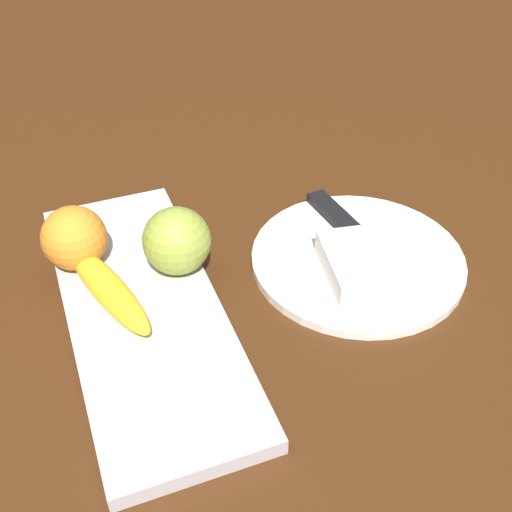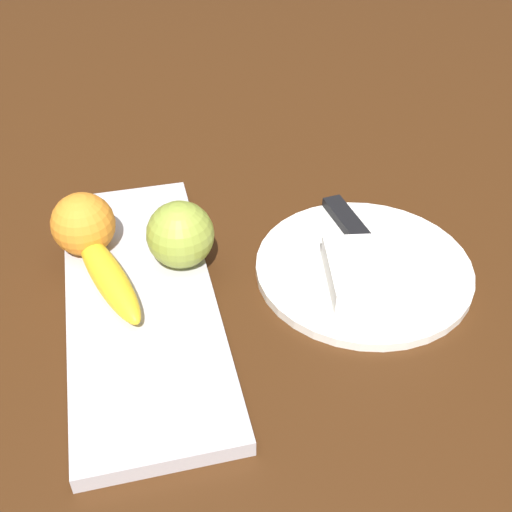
% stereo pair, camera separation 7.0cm
% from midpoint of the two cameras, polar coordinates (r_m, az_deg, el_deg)
% --- Properties ---
extents(ground_plane, '(2.40, 2.40, 0.00)m').
position_cam_midpoint_polar(ground_plane, '(0.69, -13.68, -8.18)').
color(ground_plane, '#3D200D').
extents(fruit_tray, '(0.42, 0.16, 0.02)m').
position_cam_midpoint_polar(fruit_tray, '(0.71, -12.66, -4.94)').
color(fruit_tray, '#BDBAC1').
rests_on(fruit_tray, ground_plane).
extents(apple, '(0.08, 0.08, 0.08)m').
position_cam_midpoint_polar(apple, '(0.72, -9.77, 1.22)').
color(apple, '#8DA039').
rests_on(apple, fruit_tray).
extents(banana, '(0.17, 0.08, 0.03)m').
position_cam_midpoint_polar(banana, '(0.71, -15.66, -2.92)').
color(banana, yellow).
rests_on(banana, fruit_tray).
extents(orange_near_apple, '(0.07, 0.07, 0.07)m').
position_cam_midpoint_polar(orange_near_apple, '(0.75, -18.30, 1.40)').
color(orange_near_apple, orange).
rests_on(orange_near_apple, fruit_tray).
extents(dinner_plate, '(0.25, 0.25, 0.01)m').
position_cam_midpoint_polar(dinner_plate, '(0.77, 6.36, -0.41)').
color(dinner_plate, white).
rests_on(dinner_plate, ground_plane).
extents(folded_napkin, '(0.12, 0.12, 0.03)m').
position_cam_midpoint_polar(folded_napkin, '(0.73, 7.53, -0.67)').
color(folded_napkin, white).
rests_on(folded_napkin, dinner_plate).
extents(knife, '(0.18, 0.04, 0.01)m').
position_cam_midpoint_polar(knife, '(0.81, 4.93, 3.06)').
color(knife, silver).
rests_on(knife, dinner_plate).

